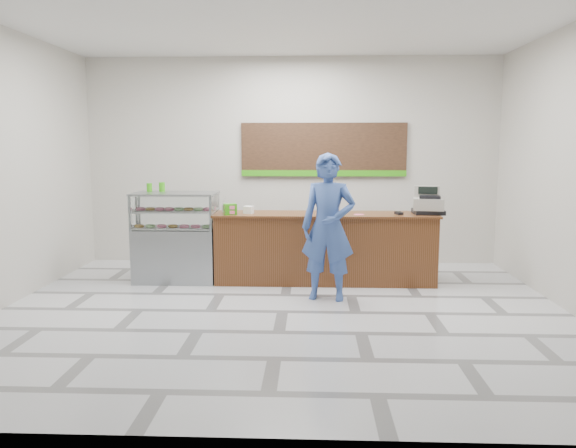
{
  "coord_description": "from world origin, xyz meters",
  "views": [
    {
      "loc": [
        0.34,
        -6.65,
        2.02
      ],
      "look_at": [
        0.03,
        0.9,
        0.96
      ],
      "focal_mm": 35.0,
      "sensor_mm": 36.0,
      "label": 1
    }
  ],
  "objects_px": {
    "display_case": "(176,236)",
    "cash_register": "(428,203)",
    "sales_counter": "(325,248)",
    "serving_tray": "(331,213)",
    "customer": "(328,227)"
  },
  "relations": [
    {
      "from": "display_case",
      "to": "cash_register",
      "type": "height_order",
      "value": "cash_register"
    },
    {
      "from": "sales_counter",
      "to": "serving_tray",
      "type": "height_order",
      "value": "serving_tray"
    },
    {
      "from": "display_case",
      "to": "serving_tray",
      "type": "height_order",
      "value": "display_case"
    },
    {
      "from": "serving_tray",
      "to": "sales_counter",
      "type": "bearing_deg",
      "value": 140.99
    },
    {
      "from": "display_case",
      "to": "customer",
      "type": "height_order",
      "value": "customer"
    },
    {
      "from": "customer",
      "to": "serving_tray",
      "type": "bearing_deg",
      "value": 94.58
    },
    {
      "from": "cash_register",
      "to": "serving_tray",
      "type": "xyz_separation_m",
      "value": [
        -1.41,
        -0.1,
        -0.14
      ]
    },
    {
      "from": "serving_tray",
      "to": "customer",
      "type": "xyz_separation_m",
      "value": [
        -0.07,
        -0.85,
        -0.08
      ]
    },
    {
      "from": "display_case",
      "to": "customer",
      "type": "bearing_deg",
      "value": -22.64
    },
    {
      "from": "display_case",
      "to": "customer",
      "type": "distance_m",
      "value": 2.44
    },
    {
      "from": "display_case",
      "to": "serving_tray",
      "type": "relative_size",
      "value": 3.24
    },
    {
      "from": "cash_register",
      "to": "customer",
      "type": "xyz_separation_m",
      "value": [
        -1.48,
        -0.95,
        -0.22
      ]
    },
    {
      "from": "customer",
      "to": "sales_counter",
      "type": "bearing_deg",
      "value": 100.28
    },
    {
      "from": "cash_register",
      "to": "customer",
      "type": "height_order",
      "value": "customer"
    },
    {
      "from": "sales_counter",
      "to": "serving_tray",
      "type": "bearing_deg",
      "value": -44.02
    }
  ]
}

